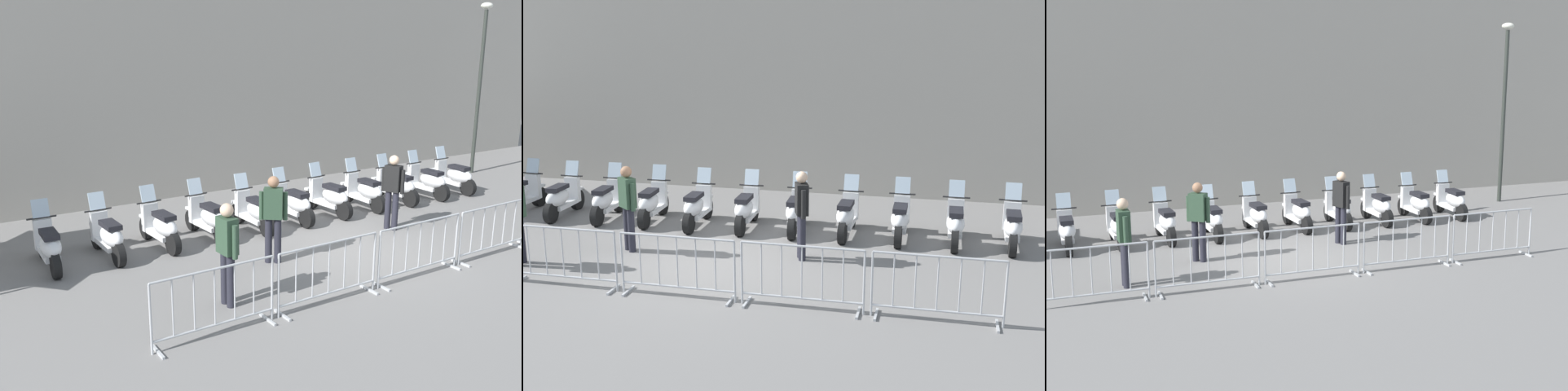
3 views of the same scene
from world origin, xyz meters
TOP-DOWN VIEW (x-y plane):
  - ground_plane at (0.00, 0.00)m, footprint 120.00×120.00m
  - motorcycle_1 at (-4.55, 2.09)m, footprint 0.56×1.73m
  - motorcycle_2 at (-3.43, 2.16)m, footprint 0.56×1.73m
  - motorcycle_3 at (-2.31, 2.22)m, footprint 0.57×1.73m
  - motorcycle_4 at (-1.18, 2.15)m, footprint 0.56×1.72m
  - motorcycle_5 at (-0.06, 2.27)m, footprint 0.56×1.73m
  - motorcycle_6 at (1.06, 2.31)m, footprint 0.56×1.73m
  - motorcycle_7 at (2.18, 2.31)m, footprint 0.56×1.72m
  - motorcycle_8 at (3.30, 2.34)m, footprint 0.56×1.72m
  - motorcycle_9 at (4.42, 2.33)m, footprint 0.56×1.72m
  - motorcycle_10 at (5.54, 2.37)m, footprint 0.56×1.72m
  - barrier_segment_1 at (-2.04, -1.79)m, footprint 2.01×0.49m
  - barrier_segment_2 at (0.05, -1.73)m, footprint 2.01×0.49m
  - barrier_segment_3 at (2.14, -1.66)m, footprint 2.01×0.49m
  - barrier_segment_4 at (4.24, -1.60)m, footprint 2.01×0.49m
  - officer_mid_plaza at (-1.85, 0.25)m, footprint 0.46×0.39m
  - officer_by_barriers at (1.58, 0.66)m, footprint 0.34×0.52m

SIDE VIEW (x-z plane):
  - ground_plane at x=0.00m, z-range 0.00..0.00m
  - motorcycle_1 at x=-4.55m, z-range -0.16..1.07m
  - motorcycle_2 at x=-3.43m, z-range -0.16..1.07m
  - motorcycle_3 at x=-2.31m, z-range -0.16..1.07m
  - motorcycle_4 at x=-1.18m, z-range -0.16..1.07m
  - motorcycle_5 at x=-0.06m, z-range -0.16..1.07m
  - motorcycle_6 at x=1.06m, z-range -0.16..1.07m
  - motorcycle_7 at x=2.18m, z-range -0.16..1.07m
  - motorcycle_8 at x=3.30m, z-range -0.16..1.07m
  - motorcycle_9 at x=4.42m, z-range -0.16..1.07m
  - motorcycle_10 at x=5.54m, z-range -0.16..1.07m
  - barrier_segment_1 at x=-2.04m, z-range -0.01..1.06m
  - barrier_segment_2 at x=0.05m, z-range -0.01..1.06m
  - barrier_segment_3 at x=2.14m, z-range -0.01..1.06m
  - barrier_segment_4 at x=4.24m, z-range -0.01..1.06m
  - officer_mid_plaza at x=-1.85m, z-range 0.12..1.85m
  - officer_by_barriers at x=1.58m, z-range 0.12..1.85m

